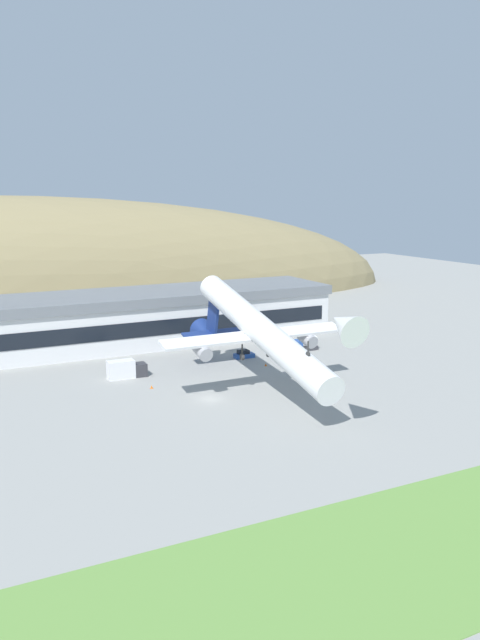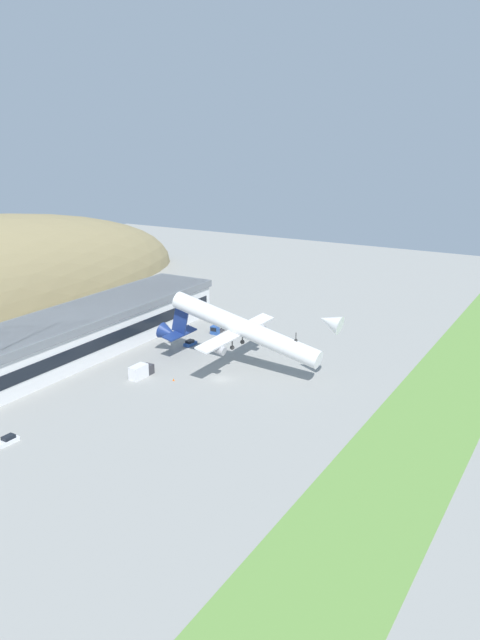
{
  "view_description": "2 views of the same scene",
  "coord_description": "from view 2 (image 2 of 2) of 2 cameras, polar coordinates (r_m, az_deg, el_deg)",
  "views": [
    {
      "loc": [
        -39.09,
        -90.25,
        32.88
      ],
      "look_at": [
        7.49,
        3.82,
        11.96
      ],
      "focal_mm": 35.0,
      "sensor_mm": 36.0,
      "label": 1
    },
    {
      "loc": [
        -120.71,
        -76.16,
        58.36
      ],
      "look_at": [
        9.74,
        0.56,
        12.66
      ],
      "focal_mm": 35.0,
      "sensor_mm": 36.0,
      "label": 2
    }
  ],
  "objects": [
    {
      "name": "cargo_airplane",
      "position": [
        157.72,
        0.09,
        -0.81
      ],
      "size": [
        33.47,
        52.93,
        16.28
      ],
      "color": "white"
    },
    {
      "name": "grass_strip_foreground",
      "position": [
        136.65,
        16.53,
        -9.21
      ],
      "size": [
        358.79,
        21.86,
        0.08
      ],
      "primitive_type": "cube",
      "color": "#669342",
      "rests_on": "ground_plane"
    },
    {
      "name": "traffic_cone_0",
      "position": [
        175.36,
        -2.35,
        -2.55
      ],
      "size": [
        0.52,
        0.52,
        0.58
      ],
      "color": "orange",
      "rests_on": "ground_plane"
    },
    {
      "name": "fuel_truck",
      "position": [
        156.95,
        -9.05,
        -4.64
      ],
      "size": [
        7.17,
        2.58,
        3.33
      ],
      "color": "#333338",
      "rests_on": "ground_plane"
    },
    {
      "name": "traffic_cone_1",
      "position": [
        154.1,
        -6.1,
        -5.44
      ],
      "size": [
        0.52,
        0.52,
        0.58
      ],
      "color": "orange",
      "rests_on": "ground_plane"
    },
    {
      "name": "terminal_building",
      "position": [
        177.16,
        -13.81,
        -0.66
      ],
      "size": [
        95.16,
        20.56,
        11.77
      ],
      "color": "silver",
      "rests_on": "ground_plane"
    },
    {
      "name": "box_truck",
      "position": [
        189.37,
        -1.99,
        -0.7
      ],
      "size": [
        6.31,
        2.61,
        3.07
      ],
      "color": "#264C99",
      "rests_on": "ground_plane"
    },
    {
      "name": "ground_plane",
      "position": [
        154.2,
        -1.66,
        -5.44
      ],
      "size": [
        398.65,
        398.65,
        0.0
      ],
      "primitive_type": "plane",
      "color": "gray"
    },
    {
      "name": "service_car_1",
      "position": [
        178.41,
        -4.58,
        -2.12
      ],
      "size": [
        4.24,
        2.1,
        1.63
      ],
      "color": "#264C99",
      "rests_on": "ground_plane"
    },
    {
      "name": "service_car_0",
      "position": [
        132.02,
        -20.45,
        -10.27
      ],
      "size": [
        4.45,
        2.02,
        1.57
      ],
      "color": "silver",
      "rests_on": "ground_plane"
    }
  ]
}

